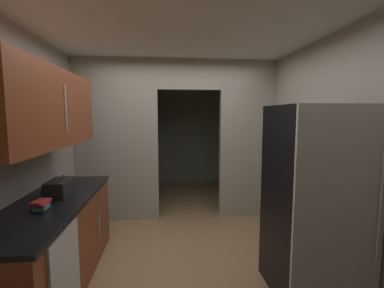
% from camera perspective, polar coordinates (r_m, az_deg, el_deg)
% --- Properties ---
extents(ground, '(20.00, 20.00, 0.00)m').
position_cam_1_polar(ground, '(3.26, -1.67, -25.21)').
color(ground, '#93704C').
extents(kitchen_overhead_slab, '(3.63, 7.04, 0.06)m').
position_cam_1_polar(kitchen_overhead_slab, '(3.36, -2.42, 22.02)').
color(kitchen_overhead_slab, silver).
extents(kitchen_partition, '(3.23, 0.12, 2.58)m').
position_cam_1_polar(kitchen_partition, '(4.30, -4.08, 1.90)').
color(kitchen_partition, '#9E998C').
rests_on(kitchen_partition, ground).
extents(adjoining_room_shell, '(3.23, 2.34, 2.58)m').
position_cam_1_polar(adjoining_room_shell, '(5.93, -3.89, 2.28)').
color(adjoining_room_shell, gray).
rests_on(adjoining_room_shell, ground).
extents(kitchen_flank_right, '(0.10, 4.02, 2.58)m').
position_cam_1_polar(kitchen_flank_right, '(2.97, 33.12, -2.66)').
color(kitchen_flank_right, '#9E998C').
rests_on(kitchen_flank_right, ground).
extents(refrigerator, '(0.78, 0.76, 1.79)m').
position_cam_1_polar(refrigerator, '(2.80, 24.92, -11.05)').
color(refrigerator, black).
rests_on(refrigerator, ground).
extents(lower_cabinet_run, '(0.66, 2.04, 0.88)m').
position_cam_1_polar(lower_cabinet_run, '(3.06, -27.64, -18.68)').
color(lower_cabinet_run, brown).
rests_on(lower_cabinet_run, ground).
extents(dishwasher, '(0.02, 0.56, 0.82)m').
position_cam_1_polar(dishwasher, '(2.50, -25.44, -25.34)').
color(dishwasher, '#B7BABC').
rests_on(dishwasher, ground).
extents(upper_cabinet_counterside, '(0.36, 1.84, 0.72)m').
position_cam_1_polar(upper_cabinet_counterside, '(2.80, -29.00, 6.74)').
color(upper_cabinet_counterside, brown).
extents(boombox, '(0.21, 0.34, 0.19)m').
position_cam_1_polar(boombox, '(3.01, -26.61, -8.48)').
color(boombox, black).
rests_on(boombox, lower_cabinet_run).
extents(book_stack, '(0.13, 0.17, 0.09)m').
position_cam_1_polar(book_stack, '(2.65, -29.73, -11.44)').
color(book_stack, black).
rests_on(book_stack, lower_cabinet_run).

